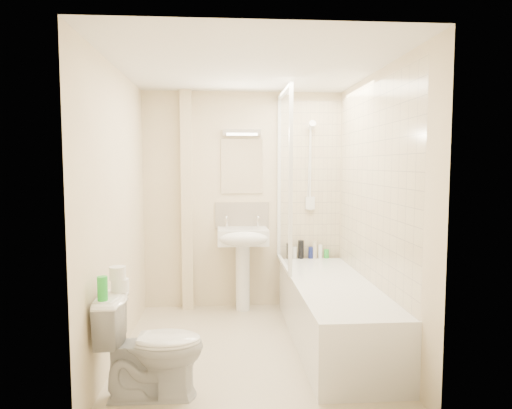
{
  "coord_description": "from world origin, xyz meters",
  "views": [
    {
      "loc": [
        -0.22,
        -3.83,
        1.6
      ],
      "look_at": [
        0.07,
        0.2,
        1.25
      ],
      "focal_mm": 32.0,
      "sensor_mm": 36.0,
      "label": 1
    }
  ],
  "objects": [
    {
      "name": "floor",
      "position": [
        0.0,
        0.0,
        0.0
      ],
      "size": [
        2.5,
        2.5,
        0.0
      ],
      "primitive_type": "plane",
      "color": "beige",
      "rests_on": "ground"
    },
    {
      "name": "wall_back",
      "position": [
        0.0,
        1.25,
        1.2
      ],
      "size": [
        2.2,
        0.02,
        2.4
      ],
      "primitive_type": "cube",
      "color": "beige",
      "rests_on": "ground"
    },
    {
      "name": "wall_left",
      "position": [
        -1.1,
        0.0,
        1.2
      ],
      "size": [
        0.02,
        2.5,
        2.4
      ],
      "primitive_type": "cube",
      "color": "beige",
      "rests_on": "ground"
    },
    {
      "name": "wall_right",
      "position": [
        1.1,
        0.0,
        1.2
      ],
      "size": [
        0.02,
        2.5,
        2.4
      ],
      "primitive_type": "cube",
      "color": "beige",
      "rests_on": "ground"
    },
    {
      "name": "ceiling",
      "position": [
        0.0,
        0.0,
        2.4
      ],
      "size": [
        2.2,
        2.5,
        0.02
      ],
      "primitive_type": "cube",
      "color": "white",
      "rests_on": "wall_back"
    },
    {
      "name": "tile_back",
      "position": [
        0.75,
        1.24,
        1.42
      ],
      "size": [
        0.7,
        0.01,
        1.75
      ],
      "primitive_type": "cube",
      "color": "beige",
      "rests_on": "wall_back"
    },
    {
      "name": "tile_right",
      "position": [
        1.09,
        0.1,
        1.42
      ],
      "size": [
        0.01,
        2.1,
        1.75
      ],
      "primitive_type": "cube",
      "color": "beige",
      "rests_on": "wall_right"
    },
    {
      "name": "pipe_boxing",
      "position": [
        -0.62,
        1.19,
        1.2
      ],
      "size": [
        0.12,
        0.12,
        2.4
      ],
      "primitive_type": "cube",
      "color": "beige",
      "rests_on": "ground"
    },
    {
      "name": "splashback",
      "position": [
        -0.02,
        1.24,
        1.03
      ],
      "size": [
        0.6,
        0.02,
        0.3
      ],
      "primitive_type": "cube",
      "color": "beige",
      "rests_on": "wall_back"
    },
    {
      "name": "mirror",
      "position": [
        -0.02,
        1.24,
        1.58
      ],
      "size": [
        0.46,
        0.01,
        0.6
      ],
      "primitive_type": "cube",
      "color": "white",
      "rests_on": "wall_back"
    },
    {
      "name": "strip_light",
      "position": [
        -0.02,
        1.22,
        1.95
      ],
      "size": [
        0.42,
        0.07,
        0.07
      ],
      "primitive_type": "cube",
      "color": "silver",
      "rests_on": "wall_back"
    },
    {
      "name": "bathtub",
      "position": [
        0.75,
        0.1,
        0.29
      ],
      "size": [
        0.7,
        2.1,
        0.55
      ],
      "color": "white",
      "rests_on": "ground"
    },
    {
      "name": "shower_screen",
      "position": [
        0.4,
        0.8,
        1.45
      ],
      "size": [
        0.04,
        0.92,
        1.8
      ],
      "color": "white",
      "rests_on": "bathtub"
    },
    {
      "name": "shower_fixture",
      "position": [
        0.75,
        1.19,
        1.55
      ],
      "size": [
        0.1,
        0.16,
        0.99
      ],
      "color": "white",
      "rests_on": "wall_back"
    },
    {
      "name": "pedestal_sink",
      "position": [
        -0.02,
        1.01,
        0.73
      ],
      "size": [
        0.54,
        0.49,
        1.04
      ],
      "color": "white",
      "rests_on": "ground"
    },
    {
      "name": "bottle_black_a",
      "position": [
        0.5,
        1.16,
        0.64
      ],
      "size": [
        0.05,
        0.05,
        0.17
      ],
      "primitive_type": "cylinder",
      "color": "black",
      "rests_on": "bathtub"
    },
    {
      "name": "bottle_white_a",
      "position": [
        0.57,
        1.16,
        0.62
      ],
      "size": [
        0.05,
        0.05,
        0.13
      ],
      "primitive_type": "cylinder",
      "color": "white",
      "rests_on": "bathtub"
    },
    {
      "name": "bottle_black_b",
      "position": [
        0.64,
        1.16,
        0.65
      ],
      "size": [
        0.06,
        0.06,
        0.2
      ],
      "primitive_type": "cylinder",
      "color": "black",
      "rests_on": "bathtub"
    },
    {
      "name": "bottle_blue",
      "position": [
        0.76,
        1.16,
        0.61
      ],
      "size": [
        0.06,
        0.06,
        0.13
      ],
      "primitive_type": "cylinder",
      "color": "navy",
      "rests_on": "bathtub"
    },
    {
      "name": "bottle_cream",
      "position": [
        0.8,
        1.16,
        0.65
      ],
      "size": [
        0.06,
        0.06,
        0.19
      ],
      "primitive_type": "cylinder",
      "color": "beige",
      "rests_on": "bathtub"
    },
    {
      "name": "bottle_white_b",
      "position": [
        0.86,
        1.16,
        0.63
      ],
      "size": [
        0.05,
        0.05,
        0.15
      ],
      "primitive_type": "cylinder",
      "color": "white",
      "rests_on": "bathtub"
    },
    {
      "name": "bottle_green",
      "position": [
        0.93,
        1.16,
        0.6
      ],
      "size": [
        0.06,
        0.06,
        0.1
      ],
      "primitive_type": "cylinder",
      "color": "green",
      "rests_on": "bathtub"
    },
    {
      "name": "toilet",
      "position": [
        -0.72,
        -0.76,
        0.36
      ],
      "size": [
        0.42,
        0.71,
        0.72
      ],
      "primitive_type": "imported",
      "rotation": [
        0.0,
        0.0,
        1.56
      ],
      "color": "white",
      "rests_on": "ground"
    },
    {
      "name": "toilet_roll_lower",
      "position": [
        -0.95,
        -0.66,
        0.76
      ],
      "size": [
        0.12,
        0.12,
        0.09
      ],
      "primitive_type": "cylinder",
      "color": "white",
      "rests_on": "toilet"
    },
    {
      "name": "toilet_roll_upper",
      "position": [
        -0.96,
        -0.67,
        0.85
      ],
      "size": [
        0.11,
        0.11,
        0.09
      ],
      "primitive_type": "cylinder",
      "color": "white",
      "rests_on": "toilet_roll_lower"
    },
    {
      "name": "green_bottle",
      "position": [
        -1.01,
        -0.86,
        0.8
      ],
      "size": [
        0.07,
        0.07,
        0.16
      ],
      "primitive_type": "cylinder",
      "color": "green",
      "rests_on": "toilet"
    }
  ]
}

